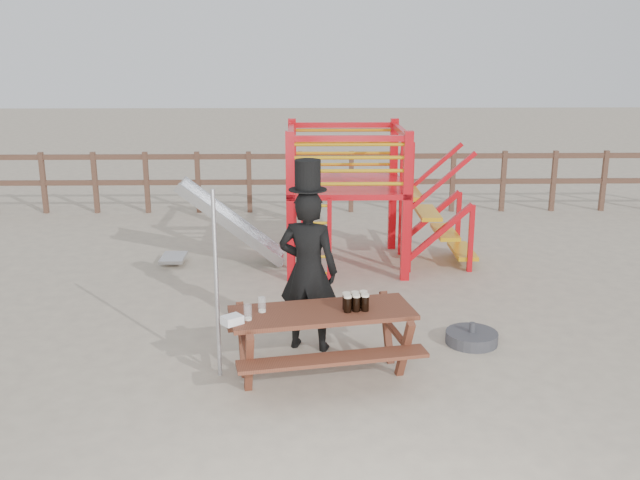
{
  "coord_description": "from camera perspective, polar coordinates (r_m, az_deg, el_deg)",
  "views": [
    {
      "loc": [
        -0.38,
        -6.75,
        3.25
      ],
      "look_at": [
        -0.24,
        0.8,
        1.14
      ],
      "focal_mm": 40.0,
      "sensor_mm": 36.0,
      "label": 1
    }
  ],
  "objects": [
    {
      "name": "stout_pints",
      "position": [
        7.04,
        2.87,
        -4.93
      ],
      "size": [
        0.26,
        0.2,
        0.17
      ],
      "color": "black",
      "rests_on": "picnic_table"
    },
    {
      "name": "playground_fort",
      "position": [
        10.57,
        1.65,
        3.68
      ],
      "size": [
        4.71,
        1.84,
        2.1
      ],
      "color": "red",
      "rests_on": "ground"
    },
    {
      "name": "paper_bag",
      "position": [
        6.76,
        -7.04,
        -6.36
      ],
      "size": [
        0.23,
        0.22,
        0.08
      ],
      "primitive_type": "cube",
      "rotation": [
        0.0,
        0.0,
        0.66
      ],
      "color": "white",
      "rests_on": "picnic_table"
    },
    {
      "name": "metal_pole",
      "position": [
        7.03,
        -8.28,
        -3.62
      ],
      "size": [
        0.04,
        0.04,
        1.92
      ],
      "primitive_type": "cylinder",
      "color": "#B2B2B7",
      "rests_on": "ground"
    },
    {
      "name": "picnic_table",
      "position": [
        7.14,
        0.17,
        -7.59
      ],
      "size": [
        2.01,
        1.56,
        0.7
      ],
      "rotation": [
        0.0,
        0.0,
        0.19
      ],
      "color": "brown",
      "rests_on": "ground"
    },
    {
      "name": "parasol_base",
      "position": [
        8.19,
        12.03,
        -7.64
      ],
      "size": [
        0.58,
        0.58,
        0.24
      ],
      "color": "#38383D",
      "rests_on": "ground"
    },
    {
      "name": "empty_glasses",
      "position": [
        6.91,
        -5.23,
        -5.53
      ],
      "size": [
        0.2,
        0.28,
        0.15
      ],
      "color": "silver",
      "rests_on": "picnic_table"
    },
    {
      "name": "ground",
      "position": [
        7.5,
        1.95,
        -10.11
      ],
      "size": [
        60.0,
        60.0,
        0.0
      ],
      "primitive_type": "plane",
      "color": "#B4A58C",
      "rests_on": "ground"
    },
    {
      "name": "back_fence",
      "position": [
        13.98,
        0.46,
        5.22
      ],
      "size": [
        15.09,
        0.09,
        1.2
      ],
      "color": "brown",
      "rests_on": "ground"
    },
    {
      "name": "man_with_hat",
      "position": [
        7.61,
        -0.96,
        -2.14
      ],
      "size": [
        0.73,
        0.57,
        2.08
      ],
      "rotation": [
        0.0,
        0.0,
        2.88
      ],
      "color": "black",
      "rests_on": "ground"
    }
  ]
}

